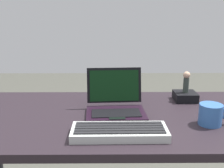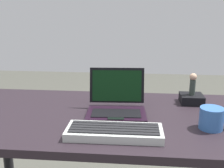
{
  "view_description": "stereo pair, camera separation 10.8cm",
  "coord_description": "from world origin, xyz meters",
  "px_view_note": "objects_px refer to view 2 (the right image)",
  "views": [
    {
      "loc": [
        -0.05,
        -1.07,
        1.17
      ],
      "look_at": [
        -0.04,
        -0.03,
        0.88
      ],
      "focal_mm": 43.65,
      "sensor_mm": 36.0,
      "label": 1
    },
    {
      "loc": [
        0.05,
        -1.06,
        1.17
      ],
      "look_at": [
        -0.04,
        -0.03,
        0.88
      ],
      "focal_mm": 43.65,
      "sensor_mm": 36.0,
      "label": 2
    }
  ],
  "objects_px": {
    "external_keyboard": "(114,132)",
    "coffee_mug": "(212,118)",
    "figurine_stand": "(191,99)",
    "figurine": "(193,83)",
    "laptop_front": "(116,105)"
  },
  "relations": [
    {
      "from": "laptop_front",
      "to": "external_keyboard",
      "type": "distance_m",
      "value": 0.22
    },
    {
      "from": "figurine_stand",
      "to": "figurine",
      "type": "relative_size",
      "value": 1.02
    },
    {
      "from": "external_keyboard",
      "to": "figurine_stand",
      "type": "xyz_separation_m",
      "value": [
        0.33,
        0.38,
        0.0
      ]
    },
    {
      "from": "laptop_front",
      "to": "coffee_mug",
      "type": "relative_size",
      "value": 1.9
    },
    {
      "from": "figurine_stand",
      "to": "figurine",
      "type": "bearing_deg",
      "value": 0.0
    },
    {
      "from": "external_keyboard",
      "to": "figurine_stand",
      "type": "relative_size",
      "value": 3.2
    },
    {
      "from": "figurine_stand",
      "to": "coffee_mug",
      "type": "distance_m",
      "value": 0.29
    },
    {
      "from": "external_keyboard",
      "to": "coffee_mug",
      "type": "height_order",
      "value": "coffee_mug"
    },
    {
      "from": "external_keyboard",
      "to": "figurine_stand",
      "type": "height_order",
      "value": "figurine_stand"
    },
    {
      "from": "external_keyboard",
      "to": "figurine_stand",
      "type": "bearing_deg",
      "value": 49.08
    },
    {
      "from": "figurine_stand",
      "to": "figurine",
      "type": "xyz_separation_m",
      "value": [
        0.0,
        0.0,
        0.08
      ]
    },
    {
      "from": "figurine",
      "to": "coffee_mug",
      "type": "bearing_deg",
      "value": -85.84
    },
    {
      "from": "external_keyboard",
      "to": "coffee_mug",
      "type": "relative_size",
      "value": 2.53
    },
    {
      "from": "figurine_stand",
      "to": "figurine",
      "type": "height_order",
      "value": "figurine"
    },
    {
      "from": "external_keyboard",
      "to": "coffee_mug",
      "type": "distance_m",
      "value": 0.37
    }
  ]
}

